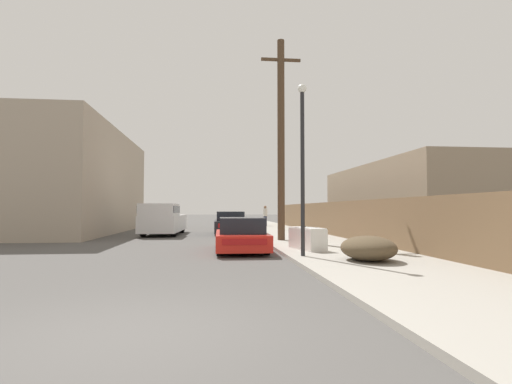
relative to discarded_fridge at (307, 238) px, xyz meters
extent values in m
plane|color=#4F4C49|center=(-4.19, -8.57, -0.49)|extent=(220.00, 220.00, 0.00)
cube|color=#9E998E|center=(1.11, 14.93, -0.43)|extent=(4.20, 63.00, 0.12)
cube|color=white|center=(0.00, 0.00, -0.01)|extent=(0.98, 1.87, 0.71)
cube|color=white|center=(0.00, 0.00, 0.36)|extent=(0.94, 1.80, 0.03)
cube|color=#333335|center=(0.04, 0.58, 0.38)|extent=(0.07, 0.20, 0.02)
cube|color=gray|center=(-0.06, 0.28, 0.37)|extent=(0.62, 0.20, 0.01)
cube|color=gray|center=(0.06, -0.26, 0.37)|extent=(0.62, 0.20, 0.01)
cube|color=red|center=(-2.20, 0.78, -0.08)|extent=(1.82, 4.24, 0.52)
cube|color=black|center=(-2.21, 0.40, 0.44)|extent=(1.54, 2.05, 0.52)
cube|color=#B21414|center=(-2.24, -1.34, 0.01)|extent=(1.36, 0.06, 0.18)
cylinder|color=black|center=(-2.93, 2.10, -0.17)|extent=(0.21, 0.64, 0.64)
cylinder|color=black|center=(-1.43, 2.07, -0.17)|extent=(0.21, 0.64, 0.64)
cylinder|color=black|center=(-2.98, -0.51, -0.17)|extent=(0.21, 0.64, 0.64)
cylinder|color=black|center=(-1.47, -0.54, -0.17)|extent=(0.21, 0.64, 0.64)
cube|color=black|center=(-2.18, 10.36, -0.01)|extent=(1.86, 4.40, 0.68)
cube|color=black|center=(-2.19, 10.19, 0.60)|extent=(1.59, 2.47, 0.53)
cube|color=#B21414|center=(-2.21, 8.16, 0.11)|extent=(1.41, 0.05, 0.24)
cylinder|color=black|center=(-2.95, 11.73, -0.17)|extent=(0.21, 0.65, 0.65)
cylinder|color=black|center=(-1.38, 11.71, -0.17)|extent=(0.21, 0.65, 0.65)
cylinder|color=black|center=(-2.99, 9.02, -0.17)|extent=(0.21, 0.65, 0.65)
cylinder|color=black|center=(-1.41, 9.00, -0.17)|extent=(0.21, 0.65, 0.65)
cube|color=silver|center=(-6.03, 10.51, 0.18)|extent=(2.21, 5.90, 0.92)
cube|color=silver|center=(-6.10, 8.91, 0.97)|extent=(1.95, 2.70, 0.65)
cube|color=black|center=(-6.10, 8.91, 0.99)|extent=(1.99, 2.65, 0.36)
cylinder|color=black|center=(-5.29, 8.67, -0.07)|extent=(0.30, 0.86, 0.85)
cylinder|color=black|center=(-6.92, 8.74, -0.07)|extent=(0.30, 0.86, 0.85)
cylinder|color=black|center=(-5.13, 12.28, -0.07)|extent=(0.30, 0.86, 0.85)
cylinder|color=black|center=(-6.77, 12.35, -0.07)|extent=(0.30, 0.86, 0.85)
cylinder|color=#4C3826|center=(-0.17, 4.19, 4.15)|extent=(0.32, 0.32, 9.04)
cube|color=#4C3826|center=(-0.17, 4.19, 7.76)|extent=(1.80, 0.12, 0.12)
cylinder|color=#232326|center=(-0.58, -1.90, 2.04)|extent=(0.12, 0.12, 4.81)
sphere|color=white|center=(-0.58, -1.90, 4.57)|extent=(0.26, 0.26, 0.26)
ellipsoid|color=brown|center=(0.91, -3.12, -0.04)|extent=(1.41, 1.81, 0.65)
cube|color=brown|center=(3.06, 7.29, 0.51)|extent=(0.08, 34.19, 1.75)
cube|color=tan|center=(-12.52, 13.18, 2.71)|extent=(7.00, 16.04, 6.40)
cube|color=gray|center=(8.08, 8.05, 1.48)|extent=(6.00, 13.53, 3.95)
cylinder|color=#282D42|center=(1.13, 19.43, 0.03)|extent=(0.28, 0.28, 0.80)
cylinder|color=beige|center=(1.13, 19.43, 0.74)|extent=(0.34, 0.34, 0.63)
sphere|color=#8C664C|center=(1.13, 19.43, 1.18)|extent=(0.24, 0.24, 0.24)
camera|label=1|loc=(-3.21, -13.37, 0.99)|focal=28.00mm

